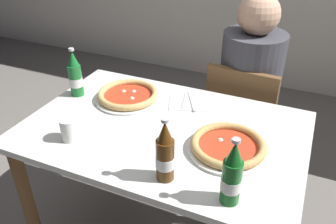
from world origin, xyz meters
name	(u,v)px	position (x,y,z in m)	size (l,w,h in m)	color
dining_table_main	(164,148)	(0.00, 0.00, 0.64)	(1.20, 0.80, 0.75)	silver
chair_behind_table	(242,121)	(0.23, 0.61, 0.48)	(0.43, 0.43, 0.85)	brown
diner_seated	(247,102)	(0.23, 0.66, 0.58)	(0.34, 0.34, 1.21)	#2D3342
pizza_margherita_near	(228,146)	(0.30, -0.05, 0.77)	(0.32, 0.32, 0.04)	white
pizza_marinara_far	(128,95)	(-0.26, 0.16, 0.77)	(0.33, 0.33, 0.04)	white
beer_bottle_left	(165,154)	(0.14, -0.29, 0.85)	(0.07, 0.07, 0.25)	#512D0F
beer_bottle_center	(75,76)	(-0.52, 0.10, 0.85)	(0.07, 0.07, 0.25)	#196B2D
beer_bottle_right	(232,176)	(0.37, -0.30, 0.85)	(0.07, 0.07, 0.25)	#14591E
napkin_with_cutlery	(188,101)	(0.02, 0.26, 0.75)	(0.23, 0.23, 0.01)	white
paper_cup	(69,129)	(-0.31, -0.23, 0.80)	(0.07, 0.07, 0.10)	white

